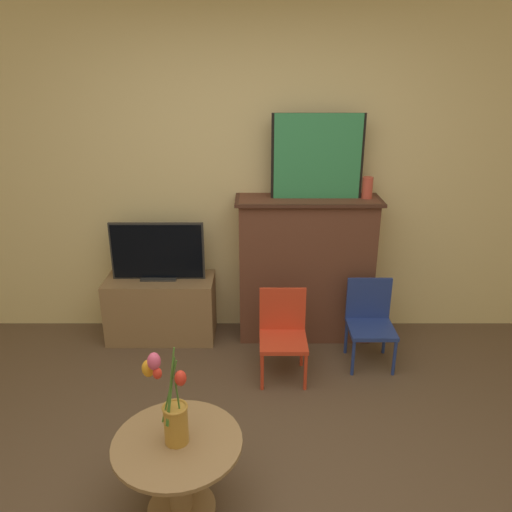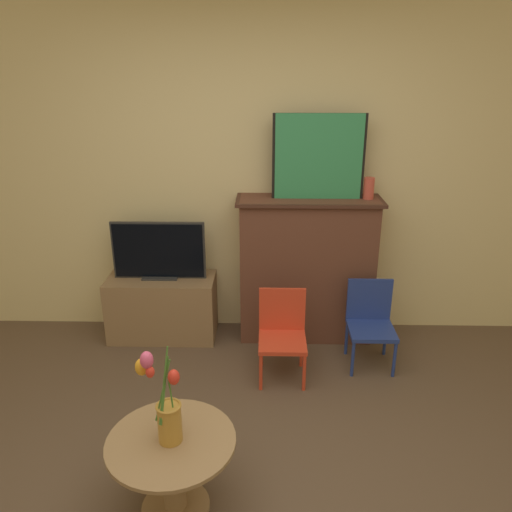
{
  "view_description": "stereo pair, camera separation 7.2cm",
  "coord_description": "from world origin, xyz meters",
  "px_view_note": "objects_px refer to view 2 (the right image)",
  "views": [
    {
      "loc": [
        0.02,
        -1.74,
        2.09
      ],
      "look_at": [
        0.03,
        1.13,
        1.0
      ],
      "focal_mm": 35.0,
      "sensor_mm": 36.0,
      "label": 1
    },
    {
      "loc": [
        0.09,
        -1.74,
        2.09
      ],
      "look_at": [
        0.03,
        1.13,
        1.0
      ],
      "focal_mm": 35.0,
      "sensor_mm": 36.0,
      "label": 2
    }
  ],
  "objects_px": {
    "chair_blue": "(370,320)",
    "vase_tulips": "(166,409)",
    "painting": "(319,157)",
    "tv_monitor": "(159,251)",
    "chair_red": "(282,330)"
  },
  "relations": [
    {
      "from": "chair_blue",
      "to": "vase_tulips",
      "type": "distance_m",
      "value": 1.88
    },
    {
      "from": "tv_monitor",
      "to": "chair_red",
      "type": "xyz_separation_m",
      "value": [
        0.96,
        -0.53,
        -0.39
      ]
    },
    {
      "from": "tv_monitor",
      "to": "chair_red",
      "type": "relative_size",
      "value": 1.16
    },
    {
      "from": "tv_monitor",
      "to": "chair_red",
      "type": "height_order",
      "value": "tv_monitor"
    },
    {
      "from": "painting",
      "to": "vase_tulips",
      "type": "distance_m",
      "value": 2.15
    },
    {
      "from": "chair_blue",
      "to": "chair_red",
      "type": "bearing_deg",
      "value": -164.87
    },
    {
      "from": "tv_monitor",
      "to": "chair_blue",
      "type": "distance_m",
      "value": 1.69
    },
    {
      "from": "tv_monitor",
      "to": "chair_blue",
      "type": "relative_size",
      "value": 1.16
    },
    {
      "from": "painting",
      "to": "chair_blue",
      "type": "height_order",
      "value": "painting"
    },
    {
      "from": "tv_monitor",
      "to": "vase_tulips",
      "type": "bearing_deg",
      "value": -77.64
    },
    {
      "from": "vase_tulips",
      "to": "tv_monitor",
      "type": "bearing_deg",
      "value": 102.36
    },
    {
      "from": "painting",
      "to": "chair_blue",
      "type": "xyz_separation_m",
      "value": [
        0.39,
        -0.4,
        -1.12
      ]
    },
    {
      "from": "tv_monitor",
      "to": "vase_tulips",
      "type": "relative_size",
      "value": 1.36
    },
    {
      "from": "tv_monitor",
      "to": "painting",
      "type": "bearing_deg",
      "value": 2.19
    },
    {
      "from": "chair_blue",
      "to": "vase_tulips",
      "type": "height_order",
      "value": "vase_tulips"
    }
  ]
}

